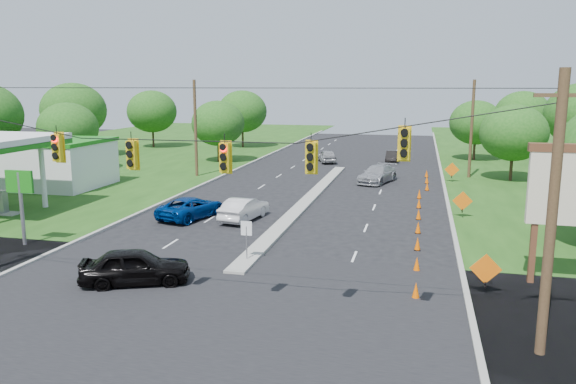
% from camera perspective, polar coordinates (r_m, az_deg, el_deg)
% --- Properties ---
extents(ground, '(160.00, 160.00, 0.00)m').
position_cam_1_polar(ground, '(22.34, -8.92, -11.67)').
color(ground, black).
rests_on(ground, ground).
extents(cross_street, '(160.00, 14.00, 0.02)m').
position_cam_1_polar(cross_street, '(22.34, -8.92, -11.67)').
color(cross_street, black).
rests_on(cross_street, ground).
extents(curb_left, '(0.25, 110.00, 0.16)m').
position_cam_1_polar(curb_left, '(52.98, -6.83, 1.50)').
color(curb_left, gray).
rests_on(curb_left, ground).
extents(curb_right, '(0.25, 110.00, 0.16)m').
position_cam_1_polar(curb_right, '(49.83, 15.55, 0.59)').
color(curb_right, gray).
rests_on(curb_right, ground).
extents(median, '(1.00, 34.00, 0.18)m').
position_cam_1_polar(median, '(41.72, 2.00, -0.95)').
color(median, gray).
rests_on(median, ground).
extents(median_sign, '(0.55, 0.06, 2.05)m').
position_cam_1_polar(median_sign, '(27.23, -4.24, -4.19)').
color(median_sign, gray).
rests_on(median_sign, ground).
extents(signal_span, '(25.60, 0.32, 9.00)m').
position_cam_1_polar(signal_span, '(20.08, -10.53, 0.53)').
color(signal_span, '#422D1C').
rests_on(signal_span, ground).
extents(utility_pole_far_left, '(0.28, 0.28, 9.00)m').
position_cam_1_polar(utility_pole_far_left, '(53.32, -9.37, 6.36)').
color(utility_pole_far_left, '#422D1C').
rests_on(utility_pole_far_left, ground).
extents(utility_pole_far_right, '(0.28, 0.28, 9.00)m').
position_cam_1_polar(utility_pole_far_right, '(54.39, 18.15, 6.06)').
color(utility_pole_far_right, '#422D1C').
rests_on(utility_pole_far_right, ground).
extents(gas_station, '(18.40, 19.70, 5.20)m').
position_cam_1_polar(gas_station, '(50.80, -25.35, 3.07)').
color(gas_station, white).
rests_on(gas_station, ground).
extents(pylon_sign, '(5.90, 2.30, 6.12)m').
position_cam_1_polar(pylon_sign, '(26.41, 26.94, -0.17)').
color(pylon_sign, '#59331E').
rests_on(pylon_sign, ground).
extents(cone_0, '(0.32, 0.32, 0.70)m').
position_cam_1_polar(cone_0, '(23.51, 12.86, -9.74)').
color(cone_0, '#F75C00').
rests_on(cone_0, ground).
extents(cone_1, '(0.32, 0.32, 0.70)m').
position_cam_1_polar(cone_1, '(26.82, 12.95, -7.15)').
color(cone_1, '#F75C00').
rests_on(cone_1, ground).
extents(cone_2, '(0.32, 0.32, 0.70)m').
position_cam_1_polar(cone_2, '(30.18, 13.02, -5.14)').
color(cone_2, '#F75C00').
rests_on(cone_2, ground).
extents(cone_3, '(0.32, 0.32, 0.70)m').
position_cam_1_polar(cone_3, '(33.56, 13.08, -3.53)').
color(cone_3, '#F75C00').
rests_on(cone_3, ground).
extents(cone_4, '(0.32, 0.32, 0.70)m').
position_cam_1_polar(cone_4, '(36.96, 13.13, -2.21)').
color(cone_4, '#F75C00').
rests_on(cone_4, ground).
extents(cone_5, '(0.32, 0.32, 0.70)m').
position_cam_1_polar(cone_5, '(40.39, 13.16, -1.12)').
color(cone_5, '#F75C00').
rests_on(cone_5, ground).
extents(cone_6, '(0.32, 0.32, 0.70)m').
position_cam_1_polar(cone_6, '(43.82, 13.20, -0.20)').
color(cone_6, '#F75C00').
rests_on(cone_6, ground).
extents(cone_7, '(0.32, 0.32, 0.70)m').
position_cam_1_polar(cone_7, '(47.27, 13.95, 0.56)').
color(cone_7, '#F75C00').
rests_on(cone_7, ground).
extents(cone_8, '(0.32, 0.32, 0.70)m').
position_cam_1_polar(cone_8, '(50.72, 13.92, 1.24)').
color(cone_8, '#F75C00').
rests_on(cone_8, ground).
extents(cone_9, '(0.32, 0.32, 0.70)m').
position_cam_1_polar(cone_9, '(54.18, 13.90, 1.84)').
color(cone_9, '#F75C00').
rests_on(cone_9, ground).
extents(work_sign_0, '(1.27, 0.58, 1.37)m').
position_cam_1_polar(work_sign_0, '(24.37, 19.43, -7.51)').
color(work_sign_0, black).
rests_on(work_sign_0, ground).
extents(work_sign_1, '(1.27, 0.58, 1.37)m').
position_cam_1_polar(work_sign_1, '(37.89, 17.31, -0.96)').
color(work_sign_1, black).
rests_on(work_sign_1, ground).
extents(work_sign_2, '(1.27, 0.58, 1.37)m').
position_cam_1_polar(work_sign_2, '(51.67, 16.31, 2.13)').
color(work_sign_2, black).
rests_on(work_sign_2, ground).
extents(tree_2, '(5.88, 5.88, 6.86)m').
position_cam_1_polar(tree_2, '(59.83, -21.46, 6.07)').
color(tree_2, black).
rests_on(tree_2, ground).
extents(tree_3, '(7.56, 7.56, 8.82)m').
position_cam_1_polar(tree_3, '(71.39, -20.95, 7.75)').
color(tree_3, black).
rests_on(tree_3, ground).
extents(tree_4, '(6.72, 6.72, 7.84)m').
position_cam_1_polar(tree_4, '(79.74, -13.65, 7.95)').
color(tree_4, black).
rests_on(tree_4, ground).
extents(tree_5, '(5.88, 5.88, 6.86)m').
position_cam_1_polar(tree_5, '(63.16, -7.13, 6.94)').
color(tree_5, black).
rests_on(tree_5, ground).
extents(tree_6, '(6.72, 6.72, 7.84)m').
position_cam_1_polar(tree_6, '(77.93, -4.66, 8.16)').
color(tree_6, black).
rests_on(tree_6, ground).
extents(tree_9, '(5.88, 5.88, 6.86)m').
position_cam_1_polar(tree_9, '(53.82, 21.95, 5.59)').
color(tree_9, black).
rests_on(tree_9, ground).
extents(tree_11, '(6.72, 6.72, 7.84)m').
position_cam_1_polar(tree_11, '(75.11, 22.71, 7.27)').
color(tree_11, black).
rests_on(tree_11, ground).
extents(tree_12, '(5.88, 5.88, 6.86)m').
position_cam_1_polar(tree_12, '(67.45, 18.55, 6.71)').
color(tree_12, black).
rests_on(tree_12, ground).
extents(black_sedan, '(5.01, 3.48, 1.58)m').
position_cam_1_polar(black_sedan, '(25.29, -15.24, -7.31)').
color(black_sedan, black).
rests_on(black_sedan, ground).
extents(white_sedan, '(2.22, 4.64, 1.47)m').
position_cam_1_polar(white_sedan, '(35.92, -4.48, -1.71)').
color(white_sedan, silver).
rests_on(white_sedan, ground).
extents(blue_pickup, '(3.59, 5.48, 1.40)m').
position_cam_1_polar(blue_pickup, '(36.89, -9.80, -1.55)').
color(blue_pickup, navy).
rests_on(blue_pickup, ground).
extents(silver_car_far, '(3.62, 5.67, 1.53)m').
position_cam_1_polar(silver_car_far, '(50.20, 9.07, 1.81)').
color(silver_car_far, gray).
rests_on(silver_car_far, ground).
extents(silver_car_oncoming, '(2.96, 4.56, 1.44)m').
position_cam_1_polar(silver_car_oncoming, '(62.83, 3.99, 3.67)').
color(silver_car_oncoming, gray).
rests_on(silver_car_oncoming, ground).
extents(dark_car_receding, '(1.34, 3.82, 1.26)m').
position_cam_1_polar(dark_car_receding, '(64.05, 10.54, 3.56)').
color(dark_car_receding, black).
rests_on(dark_car_receding, ground).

